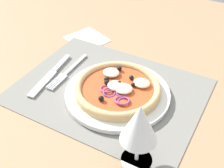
{
  "coord_description": "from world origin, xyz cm",
  "views": [
    {
      "loc": [
        -29.3,
        50.93,
        49.68
      ],
      "look_at": [
        -0.89,
        0.0,
        2.61
      ],
      "focal_mm": 47.7,
      "sensor_mm": 36.0,
      "label": 1
    }
  ],
  "objects_px": {
    "napkin": "(87,39)",
    "pizza": "(118,88)",
    "wine_glass": "(139,125)",
    "plate": "(118,93)",
    "fork": "(66,73)",
    "knife": "(50,75)"
  },
  "relations": [
    {
      "from": "plate",
      "to": "wine_glass",
      "type": "height_order",
      "value": "wine_glass"
    },
    {
      "from": "wine_glass",
      "to": "plate",
      "type": "bearing_deg",
      "value": -50.43
    },
    {
      "from": "knife",
      "to": "plate",
      "type": "bearing_deg",
      "value": 87.73
    },
    {
      "from": "plate",
      "to": "knife",
      "type": "bearing_deg",
      "value": 4.88
    },
    {
      "from": "pizza",
      "to": "napkin",
      "type": "relative_size",
      "value": 1.78
    },
    {
      "from": "pizza",
      "to": "fork",
      "type": "relative_size",
      "value": 1.19
    },
    {
      "from": "wine_glass",
      "to": "napkin",
      "type": "distance_m",
      "value": 0.51
    },
    {
      "from": "pizza",
      "to": "knife",
      "type": "relative_size",
      "value": 1.07
    },
    {
      "from": "wine_glass",
      "to": "napkin",
      "type": "relative_size",
      "value": 1.23
    },
    {
      "from": "fork",
      "to": "wine_glass",
      "type": "bearing_deg",
      "value": 59.39
    },
    {
      "from": "plate",
      "to": "pizza",
      "type": "height_order",
      "value": "pizza"
    },
    {
      "from": "plate",
      "to": "knife",
      "type": "distance_m",
      "value": 0.2
    },
    {
      "from": "fork",
      "to": "knife",
      "type": "relative_size",
      "value": 0.9
    },
    {
      "from": "napkin",
      "to": "plate",
      "type": "bearing_deg",
      "value": 137.72
    },
    {
      "from": "fork",
      "to": "plate",
      "type": "bearing_deg",
      "value": 84.5
    },
    {
      "from": "wine_glass",
      "to": "fork",
      "type": "bearing_deg",
      "value": -29.35
    },
    {
      "from": "pizza",
      "to": "wine_glass",
      "type": "height_order",
      "value": "wine_glass"
    },
    {
      "from": "fork",
      "to": "napkin",
      "type": "xyz_separation_m",
      "value": [
        0.06,
        -0.19,
        -0.0
      ]
    },
    {
      "from": "plate",
      "to": "wine_glass",
      "type": "relative_size",
      "value": 1.76
    },
    {
      "from": "napkin",
      "to": "pizza",
      "type": "bearing_deg",
      "value": 137.88
    },
    {
      "from": "fork",
      "to": "wine_glass",
      "type": "relative_size",
      "value": 1.21
    },
    {
      "from": "wine_glass",
      "to": "napkin",
      "type": "bearing_deg",
      "value": -45.51
    }
  ]
}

